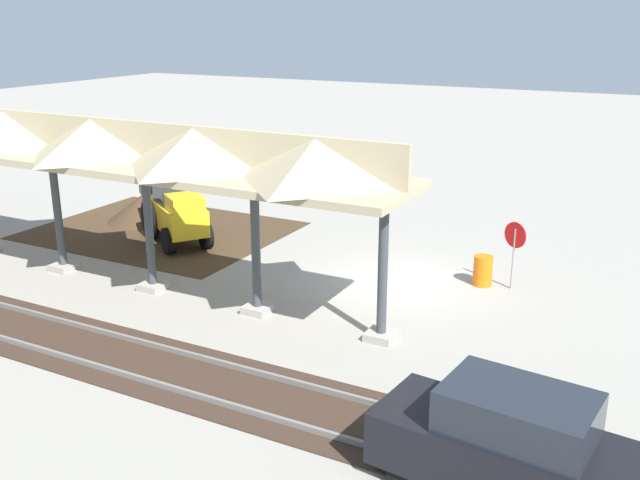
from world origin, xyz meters
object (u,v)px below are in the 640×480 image
object	(u,v)px
distant_parked_car	(505,444)
backhoe	(175,207)
stop_sign	(515,242)
traffic_barrel	(483,271)

from	to	relation	value
distant_parked_car	backhoe	bearing A→B (deg)	-32.26
stop_sign	backhoe	size ratio (longest dim) A/B	0.41
distant_parked_car	traffic_barrel	size ratio (longest dim) A/B	4.85
stop_sign	traffic_barrel	bearing A→B (deg)	8.58
backhoe	distant_parked_car	distance (m)	16.19
stop_sign	distant_parked_car	xyz separation A→B (m)	(-2.12, 9.55, -0.45)
stop_sign	backhoe	distance (m)	11.61
stop_sign	traffic_barrel	world-z (taller)	stop_sign
stop_sign	backhoe	world-z (taller)	backhoe
stop_sign	traffic_barrel	distance (m)	1.29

